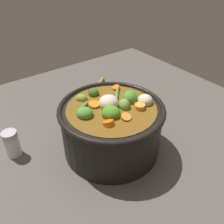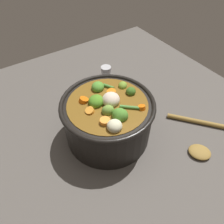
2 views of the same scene
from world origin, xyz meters
name	(u,v)px [view 1 (image 1 of 2)]	position (x,y,z in m)	size (l,w,h in m)	color
ground_plane	(112,148)	(0.00, 0.00, 0.00)	(1.10, 1.10, 0.00)	#514C47
cooking_pot	(112,127)	(0.00, 0.00, 0.07)	(0.26, 0.26, 0.16)	black
wooden_spoon	(113,93)	(-0.17, -0.22, 0.01)	(0.21, 0.21, 0.02)	olive
salt_shaker	(12,144)	(0.22, -0.13, 0.04)	(0.04, 0.04, 0.07)	silver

